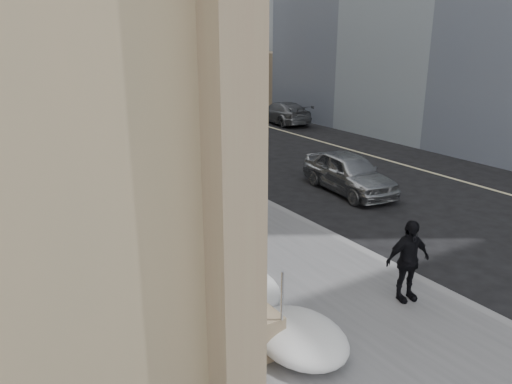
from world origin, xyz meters
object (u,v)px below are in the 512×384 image
(mounted_horse_right, at_px, (206,172))
(pedestrian, at_px, (408,261))
(car_silver, at_px, (349,172))
(mounted_horse_left, at_px, (204,189))
(car_grey, at_px, (282,112))

(mounted_horse_right, xyz_separation_m, pedestrian, (0.89, -7.49, -0.25))
(mounted_horse_right, relative_size, car_silver, 0.65)
(mounted_horse_left, height_order, car_grey, mounted_horse_left)
(pedestrian, bearing_deg, car_silver, 67.44)
(mounted_horse_left, height_order, car_silver, mounted_horse_left)
(pedestrian, distance_m, car_grey, 21.82)
(car_silver, bearing_deg, mounted_horse_right, 175.75)
(pedestrian, bearing_deg, mounted_horse_left, 114.56)
(mounted_horse_right, height_order, pedestrian, mounted_horse_right)
(mounted_horse_left, relative_size, car_grey, 0.56)
(car_silver, distance_m, car_grey, 14.07)
(car_grey, bearing_deg, mounted_horse_right, 49.74)
(mounted_horse_right, distance_m, car_silver, 5.32)
(mounted_horse_left, relative_size, mounted_horse_right, 0.96)
(pedestrian, distance_m, car_silver, 7.80)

